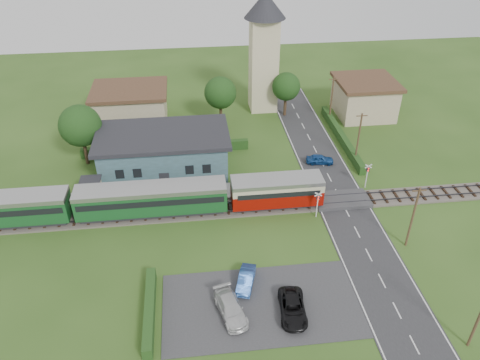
{
  "coord_description": "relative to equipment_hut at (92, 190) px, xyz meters",
  "views": [
    {
      "loc": [
        -6.59,
        -39.42,
        31.49
      ],
      "look_at": [
        -1.43,
        4.0,
        2.52
      ],
      "focal_mm": 35.0,
      "sensor_mm": 36.0,
      "label": 1
    }
  ],
  "objects": [
    {
      "name": "house_west",
      "position": [
        3.0,
        19.8,
        1.04
      ],
      "size": [
        10.8,
        8.8,
        5.5
      ],
      "color": "tan",
      "rests_on": "ground"
    },
    {
      "name": "utility_pole_b",
      "position": [
        32.2,
        -11.2,
        1.88
      ],
      "size": [
        1.4,
        0.22,
        7.0
      ],
      "color": "#473321",
      "rests_on": "ground"
    },
    {
      "name": "pedestrian_far",
      "position": [
        2.62,
        0.27,
        -0.5
      ],
      "size": [
        0.68,
        0.83,
        1.6
      ],
      "primitive_type": "imported",
      "rotation": [
        0.0,
        0.0,
        1.47
      ],
      "color": "gray",
      "rests_on": "platform"
    },
    {
      "name": "utility_pole_a",
      "position": [
        32.2,
        -23.2,
        1.88
      ],
      "size": [
        1.4,
        0.22,
        7.0
      ],
      "color": "#473321",
      "rests_on": "ground"
    },
    {
      "name": "streetlamp_west",
      "position": [
        -4.0,
        14.8,
        1.29
      ],
      "size": [
        0.3,
        0.3,
        5.15
      ],
      "color": "#3F3F47",
      "rests_on": "ground"
    },
    {
      "name": "hedge_carpark",
      "position": [
        7.0,
        -17.2,
        -1.15
      ],
      "size": [
        0.8,
        9.0,
        1.2
      ],
      "primitive_type": "cube",
      "color": "#193814",
      "rests_on": "ground"
    },
    {
      "name": "utility_pole_d",
      "position": [
        32.2,
        16.8,
        1.88
      ],
      "size": [
        1.4,
        0.22,
        7.0
      ],
      "color": "#473321",
      "rests_on": "ground"
    },
    {
      "name": "car_on_road",
      "position": [
        27.65,
        5.21,
        -1.1
      ],
      "size": [
        3.66,
        1.93,
        1.19
      ],
      "primitive_type": "imported",
      "rotation": [
        0.0,
        0.0,
        1.41
      ],
      "color": "navy",
      "rests_on": "road"
    },
    {
      "name": "church_tower",
      "position": [
        23.0,
        22.8,
        8.48
      ],
      "size": [
        6.0,
        6.0,
        17.6
      ],
      "color": "beige",
      "rests_on": "ground"
    },
    {
      "name": "car_park_blue",
      "position": [
        15.51,
        -14.7,
        -1.05
      ],
      "size": [
        2.35,
        3.96,
        1.23
      ],
      "primitive_type": "imported",
      "rotation": [
        0.0,
        0.0,
        -0.3
      ],
      "color": "#2C59A9",
      "rests_on": "car_park"
    },
    {
      "name": "hedge_roadside",
      "position": [
        32.2,
        10.8,
        -1.15
      ],
      "size": [
        0.8,
        18.0,
        1.2
      ],
      "primitive_type": "cube",
      "color": "#193814",
      "rests_on": "ground"
    },
    {
      "name": "car_park_dark",
      "position": [
        18.99,
        -18.47,
        -1.02
      ],
      "size": [
        2.55,
        4.82,
        1.29
      ],
      "primitive_type": "imported",
      "rotation": [
        0.0,
        0.0,
        -0.09
      ],
      "color": "black",
      "rests_on": "car_park"
    },
    {
      "name": "crossing_signal_near",
      "position": [
        24.4,
        -5.61,
        0.39
      ],
      "size": [
        0.84,
        0.28,
        3.28
      ],
      "color": "silver",
      "rests_on": "ground"
    },
    {
      "name": "hedge_station",
      "position": [
        8.0,
        10.3,
        -1.1
      ],
      "size": [
        22.0,
        0.8,
        1.3
      ],
      "primitive_type": "cube",
      "color": "#193814",
      "rests_on": "ground"
    },
    {
      "name": "railway_track",
      "position": [
        18.0,
        -3.2,
        -1.64
      ],
      "size": [
        76.0,
        3.2,
        0.49
      ],
      "color": "#4C443D",
      "rests_on": "ground"
    },
    {
      "name": "house_east",
      "position": [
        38.0,
        18.8,
        1.05
      ],
      "size": [
        8.8,
        8.8,
        5.5
      ],
      "color": "tan",
      "rests_on": "ground"
    },
    {
      "name": "utility_pole_c",
      "position": [
        32.2,
        4.8,
        1.88
      ],
      "size": [
        1.4,
        0.22,
        7.0
      ],
      "color": "#473321",
      "rests_on": "ground"
    },
    {
      "name": "train",
      "position": [
        3.63,
        -3.2,
        0.43
      ],
      "size": [
        43.2,
        2.9,
        3.4
      ],
      "color": "#232328",
      "rests_on": "ground"
    },
    {
      "name": "equipment_hut",
      "position": [
        0.0,
        0.0,
        0.0
      ],
      "size": [
        2.3,
        2.3,
        2.55
      ],
      "color": "beige",
      "rests_on": "platform"
    },
    {
      "name": "road",
      "position": [
        28.0,
        -5.2,
        -1.72
      ],
      "size": [
        6.0,
        70.0,
        0.05
      ],
      "primitive_type": "cube",
      "color": "#28282B",
      "rests_on": "ground"
    },
    {
      "name": "car_park_silver",
      "position": [
        13.79,
        -17.9,
        -0.99
      ],
      "size": [
        3.0,
        5.02,
        1.36
      ],
      "primitive_type": "imported",
      "rotation": [
        0.0,
        0.0,
        0.25
      ],
      "color": "silver",
      "rests_on": "car_park"
    },
    {
      "name": "crossing_signal_far",
      "position": [
        31.6,
        -0.81,
        0.39
      ],
      "size": [
        0.84,
        0.28,
        3.28
      ],
      "color": "silver",
      "rests_on": "ground"
    },
    {
      "name": "crossing_deck",
      "position": [
        28.0,
        -3.2,
        -1.52
      ],
      "size": [
        6.2,
        3.4,
        0.45
      ],
      "primitive_type": "cube",
      "color": "#333335",
      "rests_on": "ground"
    },
    {
      "name": "station_building",
      "position": [
        8.0,
        5.79,
        0.95
      ],
      "size": [
        16.0,
        9.0,
        5.3
      ],
      "color": "#3B5559",
      "rests_on": "ground"
    },
    {
      "name": "streetlamp_east",
      "position": [
        34.0,
        21.8,
        1.29
      ],
      "size": [
        0.3,
        0.3,
        5.15
      ],
      "color": "#3F3F47",
      "rests_on": "ground"
    },
    {
      "name": "tree_c",
      "position": [
        26.0,
        19.8,
        2.91
      ],
      "size": [
        4.2,
        4.2,
        6.78
      ],
      "color": "#332316",
      "rests_on": "ground"
    },
    {
      "name": "tree_b",
      "position": [
        16.0,
        17.8,
        3.27
      ],
      "size": [
        4.6,
        4.6,
        7.34
      ],
      "color": "#332316",
      "rests_on": "ground"
    },
    {
      "name": "platform",
      "position": [
        8.0,
        0.0,
        -1.52
      ],
      "size": [
        30.0,
        3.0,
        0.45
      ],
      "primitive_type": "cube",
      "color": "gray",
      "rests_on": "ground"
    },
    {
      "name": "tree_a",
      "position": [
        -2.0,
        8.8,
        3.63
      ],
      "size": [
        5.2,
        5.2,
        8.0
      ],
      "color": "#332316",
      "rests_on": "ground"
    },
    {
      "name": "ground",
      "position": [
        18.0,
        -5.2,
        -1.75
      ],
      "size": [
        120.0,
        120.0,
        0.0
      ],
      "primitive_type": "plane",
      "color": "#2D4C19"
    },
    {
      "name": "pedestrian_near",
      "position": [
        13.93,
        -0.71,
        -0.33
      ],
      "size": [
        0.8,
        0.62,
        1.94
      ],
      "primitive_type": "imported",
      "rotation": [
        0.0,
        0.0,
        2.9
      ],
      "color": "gray",
      "rests_on": "platform"
    },
    {
      "name": "car_park",
      "position": [
        16.5,
        -17.2,
        -1.71
      ],
      "size": [
        17.0,
        9.0,
        0.08
      ],
      "primitive_type": "cube",
      "color": "#333335",
      "rests_on": "ground"
    }
  ]
}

